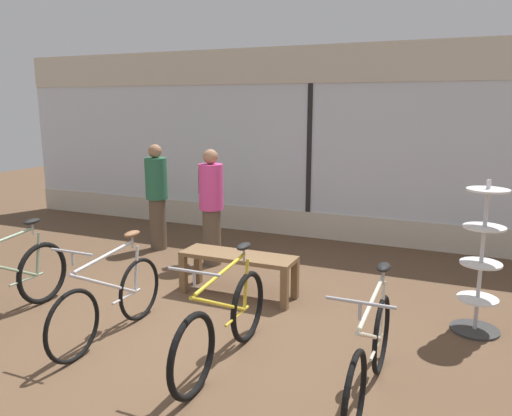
{
  "coord_description": "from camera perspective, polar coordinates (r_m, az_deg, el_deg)",
  "views": [
    {
      "loc": [
        2.51,
        -4.05,
        2.28
      ],
      "look_at": [
        0.0,
        1.75,
        0.95
      ],
      "focal_mm": 35.0,
      "sensor_mm": 36.0,
      "label": 1
    }
  ],
  "objects": [
    {
      "name": "bicycle_right",
      "position": [
        4.5,
        -3.71,
        -13.09
      ],
      "size": [
        0.46,
        1.74,
        1.03
      ],
      "color": "black",
      "rests_on": "ground_plane"
    },
    {
      "name": "shop_back_wall",
      "position": [
        8.47,
        6.17,
        7.48
      ],
      "size": [
        12.0,
        0.08,
        3.2
      ],
      "color": "beige",
      "rests_on": "ground_plane"
    },
    {
      "name": "bicycle_far_left",
      "position": [
        5.99,
        -26.65,
        -7.81
      ],
      "size": [
        0.46,
        1.73,
        1.04
      ],
      "color": "black",
      "rests_on": "ground_plane"
    },
    {
      "name": "bicycle_left",
      "position": [
        5.17,
        -16.33,
        -10.13
      ],
      "size": [
        0.46,
        1.65,
        1.02
      ],
      "color": "black",
      "rests_on": "ground_plane"
    },
    {
      "name": "ground_plane",
      "position": [
        5.28,
        -7.79,
        -13.8
      ],
      "size": [
        24.0,
        24.0,
        0.0
      ],
      "primitive_type": "plane",
      "color": "brown"
    },
    {
      "name": "customer_by_window",
      "position": [
        7.08,
        -5.17,
        0.56
      ],
      "size": [
        0.53,
        0.55,
        1.66
      ],
      "color": "brown",
      "rests_on": "ground_plane"
    },
    {
      "name": "display_bench",
      "position": [
        6.01,
        -2.06,
        -6.18
      ],
      "size": [
        1.4,
        0.44,
        0.52
      ],
      "color": "brown",
      "rests_on": "ground_plane"
    },
    {
      "name": "customer_near_rack",
      "position": [
        7.96,
        -11.27,
        1.48
      ],
      "size": [
        0.45,
        0.45,
        1.66
      ],
      "color": "brown",
      "rests_on": "ground_plane"
    },
    {
      "name": "accessory_rack",
      "position": [
        5.48,
        24.26,
        -6.54
      ],
      "size": [
        0.48,
        0.48,
        1.56
      ],
      "color": "#333333",
      "rests_on": "ground_plane"
    },
    {
      "name": "bicycle_far_right",
      "position": [
        4.07,
        12.91,
        -16.18
      ],
      "size": [
        0.46,
        1.73,
        1.02
      ],
      "color": "black",
      "rests_on": "ground_plane"
    }
  ]
}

